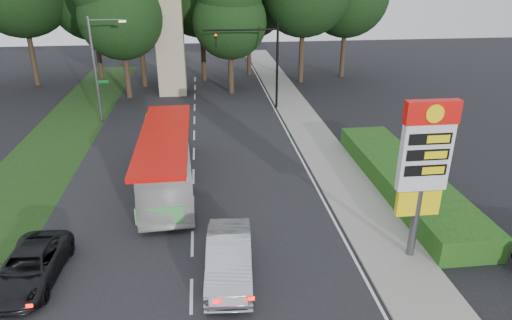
{
  "coord_description": "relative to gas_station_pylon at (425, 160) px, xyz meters",
  "views": [
    {
      "loc": [
        0.79,
        -13.32,
        11.46
      ],
      "look_at": [
        3.33,
        7.97,
        2.2
      ],
      "focal_mm": 32.0,
      "sensor_mm": 36.0,
      "label": 1
    }
  ],
  "objects": [
    {
      "name": "suv_charcoal",
      "position": [
        -15.4,
        0.2,
        -3.8
      ],
      "size": [
        2.43,
        4.8,
        1.3
      ],
      "primitive_type": "imported",
      "rotation": [
        0.0,
        0.0,
        -0.06
      ],
      "color": "black",
      "rests_on": "ground"
    },
    {
      "name": "sidewalk_right",
      "position": [
        -0.7,
        10.01,
        -4.39
      ],
      "size": [
        3.0,
        80.0,
        0.12
      ],
      "primitive_type": "cube",
      "color": "gray",
      "rests_on": "ground"
    },
    {
      "name": "monument",
      "position": [
        -11.2,
        28.01,
        0.66
      ],
      "size": [
        3.0,
        3.0,
        10.05
      ],
      "color": "tan",
      "rests_on": "ground"
    },
    {
      "name": "ground",
      "position": [
        -9.2,
        -1.99,
        -4.45
      ],
      "size": [
        120.0,
        120.0,
        0.0
      ],
      "primitive_type": "plane",
      "color": "black",
      "rests_on": "ground"
    },
    {
      "name": "sedan_silver",
      "position": [
        -7.7,
        -0.39,
        -3.63
      ],
      "size": [
        2.09,
        5.1,
        1.64
      ],
      "primitive_type": "imported",
      "rotation": [
        0.0,
        0.0,
        -0.07
      ],
      "color": "#B8BAC1",
      "rests_on": "ground"
    },
    {
      "name": "tree_monument_right",
      "position": [
        -5.7,
        27.51,
        3.56
      ],
      "size": [
        6.72,
        6.72,
        13.2
      ],
      "color": "#2D2116",
      "rests_on": "ground"
    },
    {
      "name": "traffic_signal_mast",
      "position": [
        -3.52,
        22.0,
        0.22
      ],
      "size": [
        6.1,
        0.35,
        7.2
      ],
      "color": "black",
      "rests_on": "ground"
    },
    {
      "name": "grass_verge_left",
      "position": [
        -18.7,
        16.01,
        -4.44
      ],
      "size": [
        5.0,
        50.0,
        0.02
      ],
      "primitive_type": "cube",
      "color": "#193814",
      "rests_on": "ground"
    },
    {
      "name": "road_surface",
      "position": [
        -9.2,
        10.01,
        -4.44
      ],
      "size": [
        14.0,
        80.0,
        0.02
      ],
      "primitive_type": "cube",
      "color": "black",
      "rests_on": "ground"
    },
    {
      "name": "gas_station_pylon",
      "position": [
        0.0,
        0.0,
        0.0
      ],
      "size": [
        2.1,
        0.45,
        6.85
      ],
      "color": "#59595E",
      "rests_on": "ground"
    },
    {
      "name": "hedge",
      "position": [
        2.3,
        6.01,
        -3.85
      ],
      "size": [
        3.0,
        14.0,
        1.2
      ],
      "primitive_type": "cube",
      "color": "#1C4312",
      "rests_on": "ground"
    },
    {
      "name": "streetlight_signs",
      "position": [
        -16.19,
        20.01,
        -0.01
      ],
      "size": [
        2.75,
        0.98,
        8.0
      ],
      "color": "#59595E",
      "rests_on": "ground"
    },
    {
      "name": "transit_bus",
      "position": [
        -10.61,
        8.13,
        -2.93
      ],
      "size": [
        3.1,
        10.98,
        3.03
      ],
      "primitive_type": "imported",
      "rotation": [
        0.0,
        0.0,
        0.05
      ],
      "color": "silver",
      "rests_on": "ground"
    }
  ]
}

